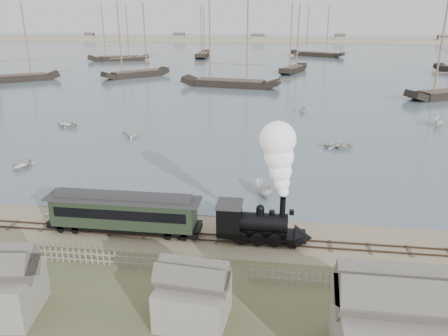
# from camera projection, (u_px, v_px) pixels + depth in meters

# --- Properties ---
(ground) EXTENTS (600.00, 600.00, 0.00)m
(ground) POSITION_uv_depth(u_px,v_px,m) (198.00, 226.00, 37.68)
(ground) COLOR gray
(ground) RESTS_ON ground
(harbor_water) EXTENTS (600.00, 336.00, 0.06)m
(harbor_water) POSITION_uv_depth(u_px,v_px,m) (269.00, 53.00, 196.27)
(harbor_water) COLOR #485A67
(harbor_water) RESTS_ON ground
(rail_track) EXTENTS (120.00, 1.80, 0.16)m
(rail_track) POSITION_uv_depth(u_px,v_px,m) (194.00, 237.00, 35.80)
(rail_track) COLOR #3C2B20
(rail_track) RESTS_ON ground
(picket_fence_west) EXTENTS (19.00, 0.10, 1.20)m
(picket_fence_west) POSITION_uv_depth(u_px,v_px,m) (93.00, 264.00, 31.96)
(picket_fence_west) COLOR slate
(picket_fence_west) RESTS_ON ground
(picket_fence_east) EXTENTS (15.00, 0.10, 1.20)m
(picket_fence_east) POSITION_uv_depth(u_px,v_px,m) (361.00, 289.00, 29.13)
(picket_fence_east) COLOR slate
(picket_fence_east) RESTS_ON ground
(shed_mid) EXTENTS (4.00, 3.50, 3.60)m
(shed_mid) POSITION_uv_depth(u_px,v_px,m) (193.00, 320.00, 26.24)
(shed_mid) COLOR slate
(shed_mid) RESTS_ON ground
(far_spit) EXTENTS (500.00, 20.00, 1.80)m
(far_spit) POSITION_uv_depth(u_px,v_px,m) (274.00, 41.00, 270.91)
(far_spit) COLOR tan
(far_spit) RESTS_ON ground
(locomotive) EXTENTS (7.63, 2.85, 9.51)m
(locomotive) POSITION_uv_depth(u_px,v_px,m) (274.00, 192.00, 33.54)
(locomotive) COLOR black
(locomotive) RESTS_ON ground
(passenger_coach) EXTENTS (12.78, 2.46, 3.10)m
(passenger_coach) POSITION_uv_depth(u_px,v_px,m) (124.00, 211.00, 35.87)
(passenger_coach) COLOR black
(passenger_coach) RESTS_ON ground
(beached_dinghy) EXTENTS (4.34, 4.60, 0.78)m
(beached_dinghy) POSITION_uv_depth(u_px,v_px,m) (65.00, 212.00, 39.47)
(beached_dinghy) COLOR silver
(beached_dinghy) RESTS_ON ground
(rowboat_0) EXTENTS (3.72, 2.85, 0.72)m
(rowboat_0) POSITION_uv_depth(u_px,v_px,m) (21.00, 165.00, 51.44)
(rowboat_0) COLOR silver
(rowboat_0) RESTS_ON harbor_water
(rowboat_1) EXTENTS (2.54, 2.93, 1.51)m
(rowboat_1) POSITION_uv_depth(u_px,v_px,m) (132.00, 132.00, 63.86)
(rowboat_1) COLOR silver
(rowboat_1) RESTS_ON harbor_water
(rowboat_2) EXTENTS (3.56, 2.30, 1.29)m
(rowboat_2) POSITION_uv_depth(u_px,v_px,m) (263.00, 189.00, 43.68)
(rowboat_2) COLOR silver
(rowboat_2) RESTS_ON harbor_water
(rowboat_3) EXTENTS (3.15, 4.16, 0.81)m
(rowboat_3) POSITION_uv_depth(u_px,v_px,m) (339.00, 145.00, 58.82)
(rowboat_3) COLOR silver
(rowboat_3) RESTS_ON harbor_water
(rowboat_5) EXTENTS (3.98, 2.79, 1.44)m
(rowboat_5) POSITION_uv_depth(u_px,v_px,m) (439.00, 122.00, 70.04)
(rowboat_5) COLOR silver
(rowboat_5) RESTS_ON harbor_water
(rowboat_6) EXTENTS (4.26, 4.83, 0.83)m
(rowboat_6) POSITION_uv_depth(u_px,v_px,m) (66.00, 124.00, 69.94)
(rowboat_6) COLOR silver
(rowboat_6) RESTS_ON harbor_water
(rowboat_7) EXTENTS (3.03, 2.64, 1.56)m
(rowboat_7) POSITION_uv_depth(u_px,v_px,m) (303.00, 109.00, 79.29)
(rowboat_7) COLOR silver
(rowboat_7) RESTS_ON harbor_water
(schooner_0) EXTENTS (20.54, 16.35, 20.00)m
(schooner_0) POSITION_uv_depth(u_px,v_px,m) (11.00, 42.00, 112.02)
(schooner_0) COLOR black
(schooner_0) RESTS_ON harbor_water
(schooner_1) EXTENTS (17.06, 16.80, 20.00)m
(schooner_1) POSITION_uv_depth(u_px,v_px,m) (134.00, 40.00, 119.50)
(schooner_1) COLOR black
(schooner_1) RESTS_ON harbor_water
(schooner_2) EXTENTS (24.81, 9.35, 20.00)m
(schooner_2) POSITION_uv_depth(u_px,v_px,m) (230.00, 45.00, 103.79)
(schooner_2) COLOR black
(schooner_2) RESTS_ON harbor_water
(schooner_3) EXTENTS (9.42, 17.43, 20.00)m
(schooner_3) POSITION_uv_depth(u_px,v_px,m) (295.00, 38.00, 128.90)
(schooner_3) COLOR black
(schooner_3) RESTS_ON harbor_water
(schooner_6) EXTENTS (22.77, 12.12, 20.00)m
(schooner_6) POSITION_uv_depth(u_px,v_px,m) (117.00, 33.00, 160.31)
(schooner_6) COLOR black
(schooner_6) RESTS_ON harbor_water
(schooner_7) EXTENTS (5.70, 20.66, 20.00)m
(schooner_7) POSITION_uv_depth(u_px,v_px,m) (203.00, 31.00, 173.09)
(schooner_7) COLOR black
(schooner_7) RESTS_ON harbor_water
(schooner_8) EXTENTS (22.23, 14.81, 20.00)m
(schooner_8) POSITION_uv_depth(u_px,v_px,m) (318.00, 31.00, 176.01)
(schooner_8) COLOR black
(schooner_8) RESTS_ON harbor_water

